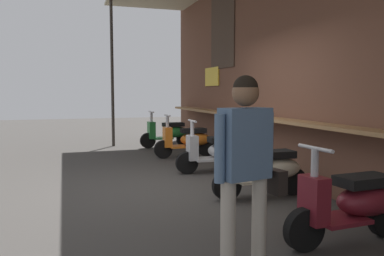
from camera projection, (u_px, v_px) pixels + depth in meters
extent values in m
plane|color=#383533|center=(174.00, 188.00, 6.02)|extent=(33.75, 33.75, 0.00)
cube|color=brown|center=(292.00, 60.00, 6.47)|extent=(12.05, 0.25, 3.96)
cube|color=olive|center=(274.00, 120.00, 6.46)|extent=(10.85, 0.36, 0.05)
cube|color=#423328|center=(222.00, 27.00, 8.87)|extent=(1.33, 0.02, 1.83)
cube|color=gold|center=(212.00, 77.00, 9.56)|extent=(0.87, 0.03, 0.44)
cylinder|color=#332D28|center=(112.00, 74.00, 10.55)|extent=(0.08, 0.08, 3.91)
ellipsoid|color=#237533|center=(175.00, 132.00, 10.52)|extent=(0.41, 0.72, 0.30)
cube|color=black|center=(173.00, 125.00, 10.49)|extent=(0.32, 0.56, 0.10)
cube|color=#237533|center=(163.00, 138.00, 10.42)|extent=(0.40, 0.52, 0.04)
cube|color=#237533|center=(151.00, 130.00, 10.29)|extent=(0.29, 0.17, 0.44)
cylinder|color=#B7B7BC|center=(151.00, 125.00, 10.28)|extent=(0.07, 0.07, 0.70)
cylinder|color=#B7B7BC|center=(151.00, 112.00, 10.25)|extent=(0.46, 0.06, 0.04)
cylinder|color=black|center=(148.00, 141.00, 10.28)|extent=(0.12, 0.40, 0.40)
cylinder|color=black|center=(184.00, 139.00, 10.63)|extent=(0.12, 0.40, 0.40)
ellipsoid|color=orange|center=(195.00, 139.00, 8.90)|extent=(0.39, 0.71, 0.30)
cube|color=black|center=(193.00, 130.00, 8.87)|extent=(0.31, 0.55, 0.10)
cube|color=orange|center=(181.00, 146.00, 8.81)|extent=(0.39, 0.51, 0.04)
cube|color=orange|center=(167.00, 137.00, 8.71)|extent=(0.28, 0.16, 0.44)
cylinder|color=#B7B7BC|center=(167.00, 131.00, 8.69)|extent=(0.07, 0.07, 0.70)
cylinder|color=#B7B7BC|center=(167.00, 115.00, 8.66)|extent=(0.46, 0.04, 0.04)
cylinder|color=black|center=(163.00, 149.00, 8.70)|extent=(0.11, 0.40, 0.40)
cylinder|color=black|center=(206.00, 147.00, 8.99)|extent=(0.11, 0.40, 0.40)
ellipsoid|color=#B2B5BA|center=(226.00, 150.00, 7.23)|extent=(0.40, 0.71, 0.30)
cube|color=black|center=(224.00, 139.00, 7.20)|extent=(0.32, 0.56, 0.10)
cube|color=#B2B5BA|center=(208.00, 159.00, 7.14)|extent=(0.39, 0.51, 0.04)
cube|color=#B2B5BA|center=(192.00, 148.00, 7.04)|extent=(0.28, 0.17, 0.44)
cylinder|color=#B7B7BC|center=(192.00, 140.00, 7.03)|extent=(0.07, 0.07, 0.70)
cylinder|color=#B7B7BC|center=(192.00, 121.00, 7.00)|extent=(0.46, 0.05, 0.04)
cylinder|color=black|center=(187.00, 163.00, 7.04)|extent=(0.11, 0.40, 0.40)
cylinder|color=black|center=(239.00, 160.00, 7.32)|extent=(0.11, 0.40, 0.40)
ellipsoid|color=beige|center=(277.00, 168.00, 5.51)|extent=(0.40, 0.71, 0.30)
cube|color=black|center=(274.00, 154.00, 5.48)|extent=(0.32, 0.56, 0.10)
cube|color=beige|center=(254.00, 180.00, 5.43)|extent=(0.40, 0.51, 0.04)
cube|color=beige|center=(234.00, 166.00, 5.33)|extent=(0.29, 0.17, 0.44)
cylinder|color=#B7B7BC|center=(234.00, 156.00, 5.31)|extent=(0.07, 0.07, 0.70)
cylinder|color=#B7B7BC|center=(234.00, 130.00, 5.28)|extent=(0.46, 0.05, 0.04)
cylinder|color=black|center=(227.00, 186.00, 5.32)|extent=(0.11, 0.40, 0.40)
cylinder|color=black|center=(292.00, 181.00, 5.60)|extent=(0.11, 0.40, 0.40)
ellipsoid|color=maroon|center=(367.00, 200.00, 3.87)|extent=(0.42, 0.72, 0.30)
cube|color=black|center=(364.00, 181.00, 3.84)|extent=(0.33, 0.57, 0.10)
cube|color=maroon|center=(339.00, 219.00, 3.76)|extent=(0.41, 0.52, 0.04)
cube|color=maroon|center=(314.00, 200.00, 3.63)|extent=(0.29, 0.18, 0.44)
cylinder|color=#B7B7BC|center=(314.00, 186.00, 3.62)|extent=(0.07, 0.07, 0.70)
cylinder|color=#B7B7BC|center=(315.00, 148.00, 3.59)|extent=(0.46, 0.06, 0.04)
cylinder|color=black|center=(304.00, 230.00, 3.62)|extent=(0.12, 0.41, 0.40)
cylinder|color=#ADA393|center=(228.00, 230.00, 3.07)|extent=(0.12, 0.12, 0.78)
cylinder|color=#ADA393|center=(259.00, 224.00, 3.20)|extent=(0.12, 0.12, 0.78)
cube|color=slate|center=(245.00, 143.00, 3.07)|extent=(0.27, 0.42, 0.55)
sphere|color=brown|center=(245.00, 93.00, 3.03)|extent=(0.21, 0.21, 0.21)
sphere|color=black|center=(246.00, 88.00, 3.03)|extent=(0.20, 0.20, 0.20)
cylinder|color=slate|center=(220.00, 149.00, 2.96)|extent=(0.08, 0.08, 0.52)
cylinder|color=slate|center=(268.00, 144.00, 3.19)|extent=(0.08, 0.08, 0.52)
cube|color=black|center=(272.00, 181.00, 3.27)|extent=(0.27, 0.15, 0.20)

